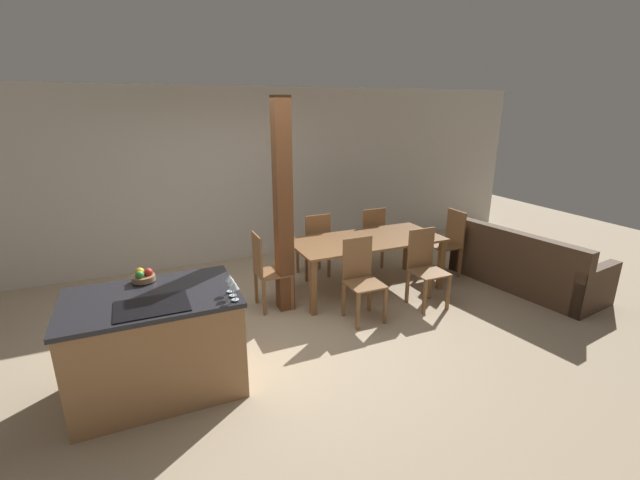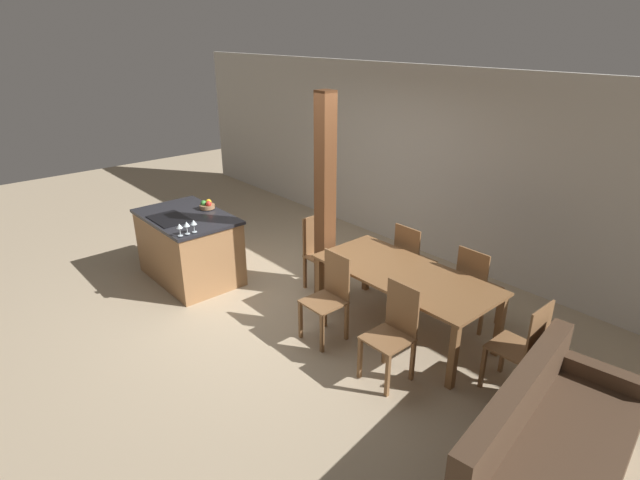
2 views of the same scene
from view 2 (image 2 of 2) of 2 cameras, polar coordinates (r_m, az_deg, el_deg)
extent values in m
plane|color=tan|center=(6.33, -4.97, -6.81)|extent=(16.00, 16.00, 0.00)
cube|color=beige|center=(7.55, 11.03, 8.85)|extent=(11.20, 0.08, 2.70)
cube|color=#9E7047|center=(6.89, -14.68, -0.92)|extent=(1.37, 0.89, 0.86)
cube|color=#232328|center=(6.73, -15.06, 2.59)|extent=(1.41, 0.93, 0.04)
cube|color=black|center=(6.64, -16.81, 2.33)|extent=(0.56, 0.40, 0.01)
cylinder|color=#99704C|center=(6.88, -12.77, 3.76)|extent=(0.20, 0.20, 0.05)
sphere|color=red|center=(6.83, -12.62, 4.05)|extent=(0.08, 0.08, 0.08)
sphere|color=gold|center=(6.91, -12.63, 4.26)|extent=(0.08, 0.08, 0.08)
sphere|color=#3D8E38|center=(6.88, -13.18, 4.13)|extent=(0.08, 0.08, 0.08)
cylinder|color=silver|center=(6.03, -15.66, 0.49)|extent=(0.06, 0.06, 0.00)
cylinder|color=silver|center=(6.02, -15.70, 0.91)|extent=(0.01, 0.01, 0.09)
cone|color=silver|center=(5.99, -15.78, 1.57)|extent=(0.08, 0.08, 0.06)
cylinder|color=silver|center=(6.07, -14.90, 0.70)|extent=(0.06, 0.06, 0.00)
cylinder|color=silver|center=(6.05, -14.94, 1.12)|extent=(0.01, 0.01, 0.09)
cone|color=silver|center=(6.03, -15.01, 1.78)|extent=(0.08, 0.08, 0.06)
cylinder|color=silver|center=(6.11, -14.15, 0.91)|extent=(0.06, 0.06, 0.00)
cylinder|color=silver|center=(6.09, -14.19, 1.33)|extent=(0.01, 0.01, 0.09)
cone|color=silver|center=(6.06, -14.26, 1.99)|extent=(0.08, 0.08, 0.06)
cube|color=brown|center=(5.44, 9.67, -3.82)|extent=(2.02, 0.93, 0.03)
cube|color=brown|center=(5.93, -0.08, -5.05)|extent=(0.07, 0.07, 0.70)
cube|color=brown|center=(4.88, 14.97, -12.73)|extent=(0.07, 0.07, 0.70)
cube|color=brown|center=(6.43, 5.32, -2.84)|extent=(0.07, 0.07, 0.70)
cube|color=brown|center=(5.47, 19.83, -9.16)|extent=(0.07, 0.07, 0.70)
cube|color=brown|center=(5.35, 0.41, -7.10)|extent=(0.40, 0.40, 0.02)
cube|color=brown|center=(5.34, 1.95, -4.01)|extent=(0.38, 0.02, 0.50)
cube|color=brown|center=(5.49, -2.24, -9.11)|extent=(0.04, 0.04, 0.44)
cube|color=brown|center=(5.26, 0.23, -10.66)|extent=(0.04, 0.04, 0.44)
cube|color=brown|center=(5.68, 0.56, -7.87)|extent=(0.04, 0.04, 0.44)
cube|color=brown|center=(5.46, 3.06, -9.30)|extent=(0.04, 0.04, 0.44)
cube|color=brown|center=(4.81, 7.71, -11.12)|extent=(0.40, 0.40, 0.02)
cube|color=brown|center=(4.80, 9.40, -7.66)|extent=(0.38, 0.02, 0.50)
cube|color=brown|center=(4.93, 4.58, -13.30)|extent=(0.04, 0.04, 0.44)
cube|color=brown|center=(4.74, 7.73, -15.14)|extent=(0.04, 0.04, 0.44)
cube|color=brown|center=(5.15, 7.42, -11.71)|extent=(0.04, 0.04, 0.44)
cube|color=brown|center=(4.97, 10.53, -13.37)|extent=(0.04, 0.04, 0.44)
cube|color=brown|center=(6.35, 10.83, -2.44)|extent=(0.40, 0.40, 0.02)
cube|color=brown|center=(6.11, 9.89, -0.75)|extent=(0.38, 0.02, 0.50)
cube|color=brown|center=(6.49, 12.88, -4.34)|extent=(0.04, 0.04, 0.44)
cube|color=brown|center=(6.67, 10.46, -3.33)|extent=(0.04, 0.04, 0.44)
cube|color=brown|center=(6.23, 10.91, -5.36)|extent=(0.04, 0.04, 0.44)
cube|color=brown|center=(6.42, 8.45, -4.27)|extent=(0.04, 0.04, 0.44)
cube|color=brown|center=(5.90, 17.69, -5.22)|extent=(0.40, 0.40, 0.02)
cube|color=brown|center=(5.64, 16.97, -3.52)|extent=(0.38, 0.02, 0.50)
cube|color=brown|center=(6.08, 19.74, -7.16)|extent=(0.04, 0.04, 0.44)
cube|color=brown|center=(6.22, 16.95, -6.03)|extent=(0.04, 0.04, 0.44)
cube|color=brown|center=(5.80, 17.95, -8.40)|extent=(0.04, 0.04, 0.44)
cube|color=brown|center=(5.96, 15.07, -7.17)|extent=(0.04, 0.04, 0.44)
cube|color=brown|center=(6.37, 0.49, -1.94)|extent=(0.40, 0.40, 0.02)
cube|color=brown|center=(6.39, -0.63, 0.71)|extent=(0.02, 0.38, 0.50)
cube|color=brown|center=(6.24, 0.34, -4.84)|extent=(0.04, 0.04, 0.44)
cube|color=brown|center=(6.46, 2.70, -3.87)|extent=(0.04, 0.04, 0.44)
cube|color=brown|center=(6.48, -1.73, -3.74)|extent=(0.04, 0.04, 0.44)
cube|color=brown|center=(6.69, 0.61, -2.85)|extent=(0.04, 0.04, 0.44)
cube|color=brown|center=(4.98, 21.29, -11.39)|extent=(0.40, 0.40, 0.02)
cube|color=brown|center=(4.78, 23.73, -9.63)|extent=(0.02, 0.38, 0.50)
cube|color=brown|center=(5.30, 20.18, -11.98)|extent=(0.04, 0.04, 0.44)
cube|color=brown|center=(5.04, 18.11, -13.67)|extent=(0.04, 0.04, 0.44)
cube|color=brown|center=(5.18, 23.63, -13.42)|extent=(0.04, 0.04, 0.44)
cube|color=brown|center=(4.91, 21.71, -15.26)|extent=(0.04, 0.04, 0.44)
cube|color=#473323|center=(4.31, 25.21, -22.27)|extent=(1.09, 2.07, 0.44)
cube|color=#473323|center=(4.09, 21.74, -16.57)|extent=(0.45, 1.98, 0.39)
cube|color=#473323|center=(4.98, 28.52, -15.09)|extent=(0.82, 0.26, 0.58)
cube|color=brown|center=(5.93, 0.58, 4.55)|extent=(0.19, 0.19, 2.53)
camera|label=1|loc=(5.88, -49.78, 8.04)|focal=24.00mm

